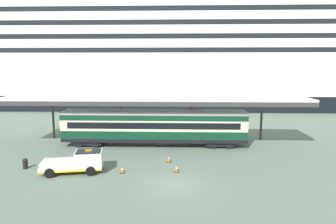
% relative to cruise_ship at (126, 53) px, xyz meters
% --- Properties ---
extents(ground_plane, '(400.00, 400.00, 0.00)m').
position_rel_cruise_ship_xyz_m(ground_plane, '(11.81, -46.83, -12.05)').
color(ground_plane, slate).
extents(cruise_ship, '(177.98, 22.04, 37.18)m').
position_rel_cruise_ship_xyz_m(cruise_ship, '(0.00, 0.00, 0.00)').
color(cruise_ship, black).
rests_on(cruise_ship, ground).
extents(platform_canopy, '(34.88, 5.83, 5.67)m').
position_rel_cruise_ship_xyz_m(platform_canopy, '(9.33, -35.04, -6.61)').
color(platform_canopy, silver).
rests_on(platform_canopy, ground).
extents(train_carriage, '(20.97, 2.81, 4.11)m').
position_rel_cruise_ship_xyz_m(train_carriage, '(9.33, -35.45, -9.75)').
color(train_carriage, black).
rests_on(train_carriage, ground).
extents(service_truck, '(5.48, 2.98, 2.02)m').
position_rel_cruise_ship_xyz_m(service_truck, '(3.42, -44.48, -11.06)').
color(service_truck, silver).
rests_on(service_truck, ground).
extents(traffic_cone_near, '(0.36, 0.36, 0.72)m').
position_rel_cruise_ship_xyz_m(traffic_cone_near, '(11.23, -41.51, -11.69)').
color(traffic_cone_near, black).
rests_on(traffic_cone_near, ground).
extents(traffic_cone_mid, '(0.36, 0.36, 0.66)m').
position_rel_cruise_ship_xyz_m(traffic_cone_mid, '(12.01, -44.13, -11.73)').
color(traffic_cone_mid, black).
rests_on(traffic_cone_mid, ground).
extents(traffic_cone_far, '(0.36, 0.36, 0.64)m').
position_rel_cruise_ship_xyz_m(traffic_cone_far, '(7.29, -44.54, -11.73)').
color(traffic_cone_far, black).
rests_on(traffic_cone_far, ground).
extents(quay_bollard, '(0.48, 0.48, 0.96)m').
position_rel_cruise_ship_xyz_m(quay_bollard, '(-1.70, -43.72, -11.53)').
color(quay_bollard, black).
rests_on(quay_bollard, ground).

